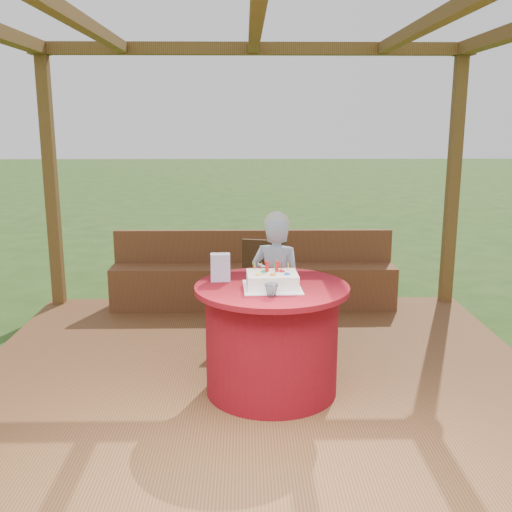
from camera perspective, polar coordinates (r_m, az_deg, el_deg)
The scene contains 10 objects.
ground at distance 4.92m, azimuth 0.05°, elevation -12.10°, with size 60.00×60.00×0.00m, color #264617.
deck at distance 4.89m, azimuth 0.05°, elevation -11.46°, with size 4.50×4.00×0.12m, color brown.
pergola at distance 4.48m, azimuth 0.06°, elevation 17.12°, with size 4.50×4.00×2.72m.
bench at distance 6.40m, azimuth -0.24°, elevation -2.49°, with size 3.00×0.42×0.80m.
table at distance 4.38m, azimuth 1.50°, elevation -7.81°, with size 1.10×1.10×0.80m.
chair at distance 5.52m, azimuth 0.60°, elevation -2.66°, with size 0.50×0.50×0.87m.
elderly_woman at distance 5.00m, azimuth 1.95°, elevation -2.60°, with size 0.50×0.41×1.23m.
birthday_cake at distance 4.18m, azimuth 1.55°, elevation -2.30°, with size 0.42×0.42×0.18m.
gift_bag at distance 4.36m, azimuth -3.42°, elevation -1.08°, with size 0.14×0.09×0.20m, color #DE8FC8.
drinking_glass at distance 3.98m, azimuth 1.48°, elevation -3.28°, with size 0.09×0.09×0.08m, color white.
Camera 1 is at (-0.09, -4.46, 2.06)m, focal length 42.00 mm.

